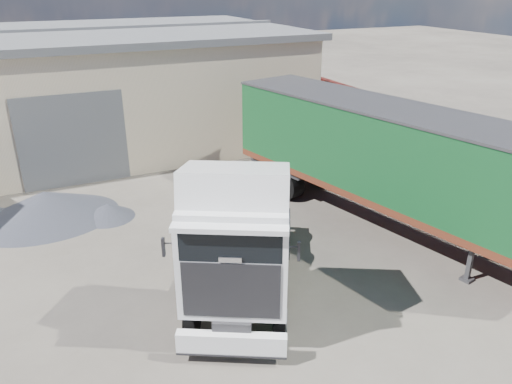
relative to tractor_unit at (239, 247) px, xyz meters
name	(u,v)px	position (x,y,z in m)	size (l,w,h in m)	color
ground	(216,311)	(-0.61, 0.09, -1.71)	(120.00, 120.00, 0.00)	#292621
brick_boundary_wall	(418,138)	(10.89, 6.09, -0.46)	(0.35, 26.00, 2.50)	maroon
tractor_unit	(239,247)	(0.00, 0.00, 0.00)	(4.84, 6.30, 4.06)	black
box_trailer	(382,153)	(6.01, 2.45, 0.70)	(5.18, 12.14, 3.95)	#2D2D30
gravel_heap	(43,206)	(-4.06, 7.35, -1.25)	(5.96, 5.29, 0.99)	black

